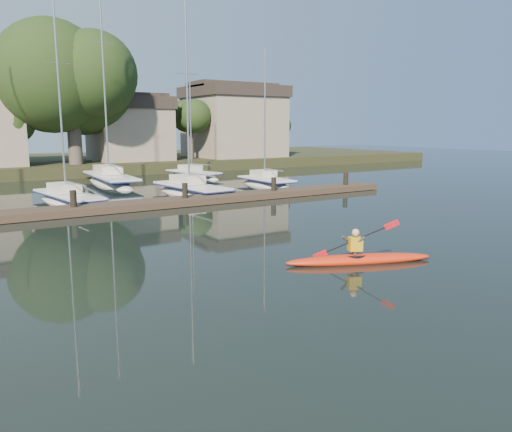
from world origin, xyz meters
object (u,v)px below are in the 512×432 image
sailboat_2 (68,206)px  kayak (359,257)px  sailboat_7 (193,179)px  dock (133,205)px  sailboat_3 (191,197)px  sailboat_4 (266,188)px  sailboat_6 (110,186)px

sailboat_2 → kayak: bearing=-83.1°
sailboat_2 → sailboat_7: size_ratio=1.17×
sailboat_2 → dock: bearing=-68.5°
sailboat_3 → sailboat_7: size_ratio=1.15×
sailboat_2 → sailboat_4: (14.27, 0.96, -0.01)m
sailboat_2 → sailboat_6: (4.96, 8.53, -0.04)m
sailboat_3 → sailboat_7: 11.09m
sailboat_4 → sailboat_6: 12.01m
kayak → sailboat_6: size_ratio=0.27×
sailboat_3 → kayak: bearing=-103.6°
sailboat_4 → sailboat_6: size_ratio=0.62×
sailboat_2 → sailboat_3: sailboat_2 is taller
sailboat_4 → sailboat_7: (-1.87, 8.50, 0.01)m
kayak → sailboat_4: (9.36, 19.37, -0.37)m
sailboat_7 → sailboat_3: bearing=-127.7°
kayak → sailboat_6: bearing=112.0°
sailboat_6 → sailboat_7: sailboat_6 is taller
dock → sailboat_6: size_ratio=1.91×
sailboat_7 → sailboat_4: bearing=-89.2°
dock → sailboat_4: 12.97m
kayak → sailboat_2: bearing=127.0°
kayak → sailboat_3: (2.61, 17.91, -0.38)m
sailboat_2 → sailboat_7: bearing=29.3°
dock → sailboat_6: sailboat_6 is taller
sailboat_2 → sailboat_4: bearing=-4.2°
sailboat_6 → sailboat_7: bearing=10.0°
kayak → sailboat_7: (7.49, 27.87, -0.36)m
kayak → sailboat_4: size_ratio=0.43×
kayak → sailboat_2: sailboat_2 is taller
sailboat_3 → sailboat_7: (4.88, 9.96, 0.03)m
dock → sailboat_3: sailboat_3 is taller
dock → sailboat_2: sailboat_2 is taller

